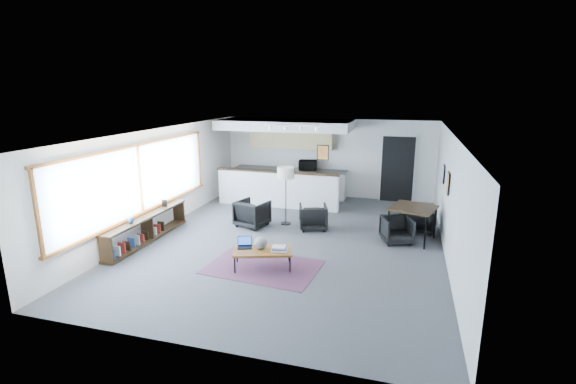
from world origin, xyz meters
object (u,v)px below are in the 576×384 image
(ceramic_pot, at_px, (261,243))
(book_stack, at_px, (279,249))
(dining_chair_near, at_px, (397,231))
(armchair_right, at_px, (313,216))
(floor_lamp, at_px, (286,175))
(laptop, at_px, (245,244))
(dining_table, at_px, (413,210))
(armchair_left, at_px, (252,212))
(coffee_table, at_px, (263,251))
(dining_chair_far, at_px, (420,221))
(microwave, at_px, (308,164))

(ceramic_pot, distance_m, book_stack, 0.40)
(ceramic_pot, distance_m, dining_chair_near, 3.45)
(book_stack, distance_m, dining_chair_near, 3.14)
(armchair_right, relative_size, floor_lamp, 0.46)
(laptop, bearing_deg, dining_table, 15.96)
(armchair_left, bearing_deg, laptop, 122.75)
(ceramic_pot, distance_m, armchair_left, 2.63)
(laptop, bearing_deg, coffee_table, -27.89)
(dining_chair_near, bearing_deg, floor_lamp, 147.95)
(book_stack, relative_size, dining_chair_far, 0.61)
(armchair_left, relative_size, dining_chair_far, 1.31)
(book_stack, bearing_deg, armchair_left, 122.00)
(coffee_table, bearing_deg, armchair_left, 97.33)
(armchair_right, distance_m, dining_table, 2.51)
(coffee_table, distance_m, floor_lamp, 3.01)
(book_stack, bearing_deg, armchair_right, 87.49)
(floor_lamp, bearing_deg, dining_chair_near, -11.37)
(armchair_left, xyz_separation_m, floor_lamp, (0.81, 0.40, 0.97))
(armchair_left, relative_size, dining_chair_near, 1.32)
(ceramic_pot, xyz_separation_m, dining_chair_near, (2.64, 2.20, -0.23))
(laptop, height_order, armchair_right, armchair_right)
(microwave, bearing_deg, floor_lamp, -95.78)
(floor_lamp, bearing_deg, armchair_right, -12.29)
(ceramic_pot, xyz_separation_m, armchair_right, (0.51, 2.62, -0.16))
(coffee_table, distance_m, dining_chair_near, 3.42)
(floor_lamp, xyz_separation_m, dining_chair_near, (2.92, -0.59, -1.07))
(dining_chair_far, bearing_deg, coffee_table, 48.60)
(coffee_table, bearing_deg, microwave, 76.49)
(ceramic_pot, relative_size, dining_chair_near, 0.44)
(armchair_right, bearing_deg, armchair_left, -8.87)
(laptop, distance_m, armchair_left, 2.48)
(dining_chair_near, xyz_separation_m, dining_chair_far, (0.55, 0.94, 0.00))
(armchair_right, height_order, dining_chair_far, armchair_right)
(coffee_table, xyz_separation_m, microwave, (-0.45, 5.81, 0.77))
(armchair_right, distance_m, floor_lamp, 1.29)
(coffee_table, bearing_deg, dining_chair_near, 22.88)
(armchair_left, bearing_deg, dining_table, -163.50)
(armchair_left, height_order, dining_chair_far, armchair_left)
(dining_chair_near, bearing_deg, ceramic_pot, -160.82)
(laptop, distance_m, dining_chair_far, 4.73)
(dining_table, relative_size, dining_chair_near, 2.11)
(armchair_left, xyz_separation_m, dining_chair_far, (4.29, 0.75, -0.09))
(armchair_left, distance_m, dining_table, 4.09)
(armchair_left, bearing_deg, coffee_table, 130.79)
(armchair_right, relative_size, dining_table, 0.58)
(coffee_table, xyz_separation_m, dining_table, (2.93, 2.49, 0.40))
(dining_chair_far, height_order, microwave, microwave)
(floor_lamp, height_order, microwave, floor_lamp)
(coffee_table, xyz_separation_m, dining_chair_far, (3.14, 3.18, -0.06))
(coffee_table, relative_size, dining_table, 1.08)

